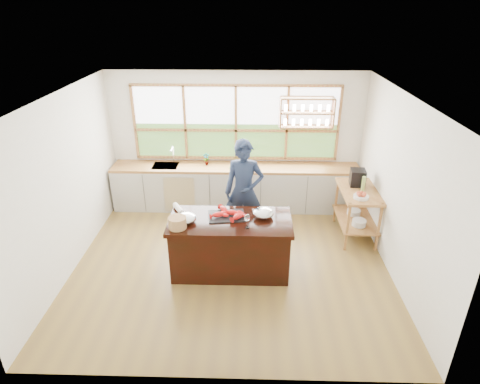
{
  "coord_description": "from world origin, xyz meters",
  "views": [
    {
      "loc": [
        0.29,
        -5.42,
        3.89
      ],
      "look_at": [
        0.14,
        0.15,
        1.2
      ],
      "focal_mm": 30.0,
      "sensor_mm": 36.0,
      "label": 1
    }
  ],
  "objects_px": {
    "cook": "(244,192)",
    "wicker_basket": "(177,223)",
    "island": "(230,245)",
    "espresso_machine": "(357,178)"
  },
  "relations": [
    {
      "from": "cook",
      "to": "wicker_basket",
      "type": "height_order",
      "value": "cook"
    },
    {
      "from": "island",
      "to": "wicker_basket",
      "type": "xyz_separation_m",
      "value": [
        -0.75,
        -0.24,
        0.53
      ]
    },
    {
      "from": "espresso_machine",
      "to": "island",
      "type": "bearing_deg",
      "value": -143.44
    },
    {
      "from": "island",
      "to": "wicker_basket",
      "type": "height_order",
      "value": "wicker_basket"
    },
    {
      "from": "wicker_basket",
      "to": "espresso_machine",
      "type": "bearing_deg",
      "value": 27.95
    },
    {
      "from": "espresso_machine",
      "to": "wicker_basket",
      "type": "height_order",
      "value": "espresso_machine"
    },
    {
      "from": "espresso_machine",
      "to": "wicker_basket",
      "type": "bearing_deg",
      "value": -146.45
    },
    {
      "from": "island",
      "to": "cook",
      "type": "distance_m",
      "value": 1.06
    },
    {
      "from": "cook",
      "to": "wicker_basket",
      "type": "distance_m",
      "value": 1.51
    },
    {
      "from": "island",
      "to": "espresso_machine",
      "type": "height_order",
      "value": "espresso_machine"
    }
  ]
}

